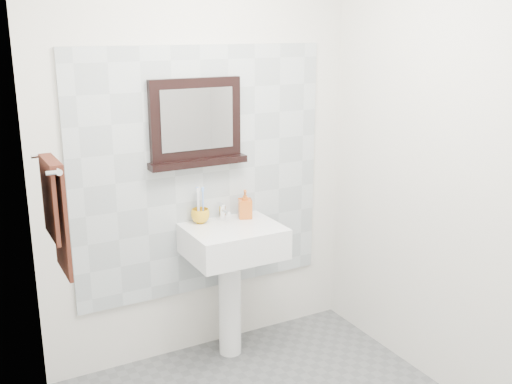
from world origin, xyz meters
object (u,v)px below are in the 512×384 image
framed_mirror (196,125)px  hand_towel (56,208)px  soap_dispenser (245,204)px  toothbrush_cup (200,216)px  pedestal_sink (233,255)px

framed_mirror → hand_towel: 1.03m
soap_dispenser → framed_mirror: framed_mirror is taller
soap_dispenser → framed_mirror: 0.58m
toothbrush_cup → soap_dispenser: soap_dispenser is taller
pedestal_sink → toothbrush_cup: (-0.14, 0.15, 0.23)m
framed_mirror → pedestal_sink: bearing=-53.7°
pedestal_sink → hand_towel: hand_towel is taller
toothbrush_cup → framed_mirror: 0.55m
hand_towel → toothbrush_cup: bearing=24.5°
soap_dispenser → hand_towel: hand_towel is taller
soap_dispenser → framed_mirror: bearing=-176.8°
pedestal_sink → toothbrush_cup: size_ratio=8.70×
pedestal_sink → hand_towel: size_ratio=1.75×
toothbrush_cup → soap_dispenser: 0.29m
toothbrush_cup → hand_towel: bearing=-155.5°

